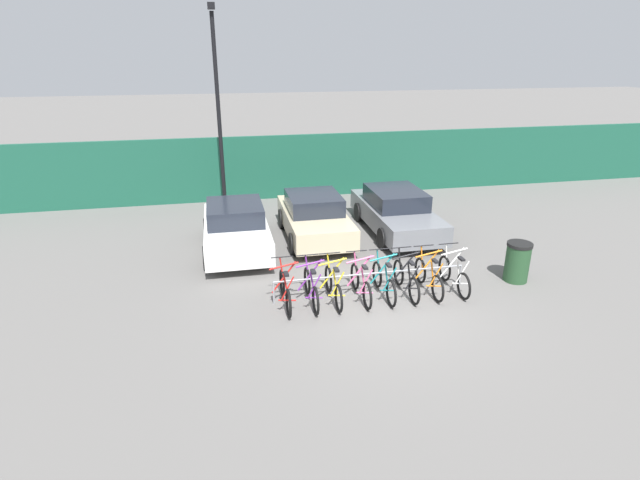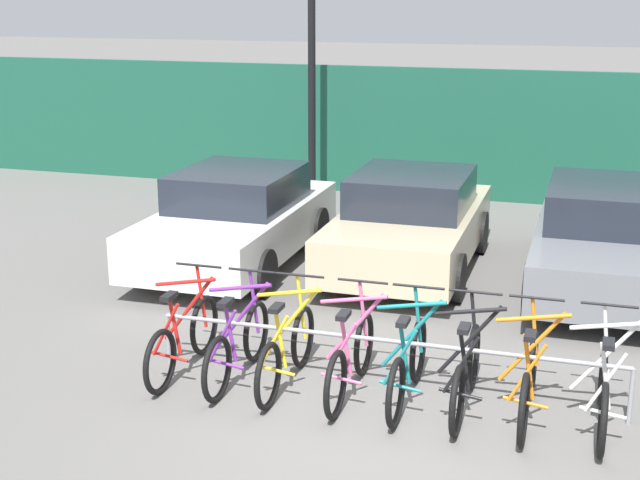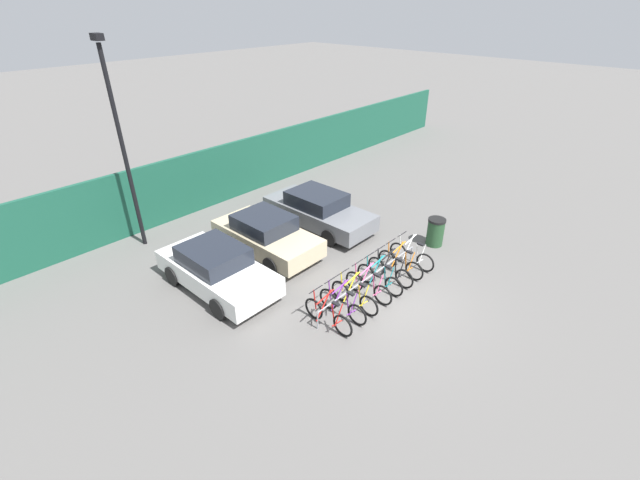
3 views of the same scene
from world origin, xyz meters
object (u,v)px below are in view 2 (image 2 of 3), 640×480
Objects in this scene: bike_rack at (383,345)px; bicycle_red at (183,338)px; bicycle_black at (466,373)px; bicycle_orange at (529,380)px; car_beige at (410,223)px; bicycle_white at (603,390)px; bicycle_purple at (238,345)px; bicycle_yellow at (286,351)px; bicycle_teal at (408,366)px; car_grey at (607,237)px; bicycle_pink at (351,359)px; car_white at (237,218)px.

bike_rack is 2.77× the size of bicycle_red.
bicycle_black is 1.00× the size of bicycle_orange.
car_beige is at bearing 66.88° from bicycle_red.
car_beige reaches higher than bicycle_white.
bicycle_purple is 4.34m from car_beige.
bicycle_white is (3.05, 0.00, 0.00)m from bicycle_yellow.
bicycle_red is at bearing -176.44° from bicycle_teal.
bicycle_red reaches higher than bike_rack.
bicycle_black and bicycle_white have the same top height.
bike_rack is 2.77× the size of bicycle_orange.
bicycle_yellow is 5.23m from car_grey.
bike_rack is at bearing 27.13° from bicycle_pink.
bicycle_orange is at bearing -0.61° from bicycle_purple.
bicycle_purple is 5.56m from car_grey.
bicycle_black and bicycle_orange have the same top height.
car_white is 2.49m from car_beige.
car_white and car_grey have the same top height.
bicycle_red is 1.00× the size of bicycle_purple.
bicycle_yellow and bicycle_orange have the same top height.
bicycle_red and bicycle_white have the same top height.
bike_rack is at bearing -81.99° from car_beige.
car_beige and car_grey have the same top height.
bicycle_black is 0.42× the size of car_beige.
bicycle_red is 5.97m from car_grey.
car_grey reaches higher than bicycle_red.
car_white is 1.02× the size of car_beige.
bicycle_teal reaches higher than bike_rack.
bike_rack is 0.34m from bicycle_pink.
bicycle_orange is 1.00× the size of bicycle_white.
bike_rack is 2.77× the size of bicycle_white.
bicycle_black is (2.33, 0.00, 0.00)m from bicycle_purple.
bicycle_yellow is at bearing -171.15° from bike_rack.
bicycle_purple is 0.53m from bicycle_yellow.
bicycle_purple is 3.58m from bicycle_white.
bicycle_orange is at bearing 1.67° from bicycle_yellow.
bike_rack is 2.77× the size of bicycle_black.
bicycle_red is at bearing 179.63° from bicycle_pink.
bike_rack is 4.67m from car_white.
bicycle_red and bicycle_black have the same top height.
car_white reaches higher than bicycle_teal.
bicycle_teal is 0.38× the size of car_grey.
bicycle_purple is at bearing -178.33° from bicycle_yellow.
bicycle_red and bicycle_pink have the same top height.
car_beige reaches higher than bicycle_purple.
bike_rack is at bearing 10.53° from bicycle_yellow.
car_white reaches higher than bicycle_purple.
bicycle_purple is at bearing -174.28° from bike_rack.
bicycle_white is (3.58, 0.00, 0.00)m from bicycle_purple.
bike_rack is at bearing -49.82° from car_white.
bicycle_orange is at bearing -0.37° from bicycle_pink.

